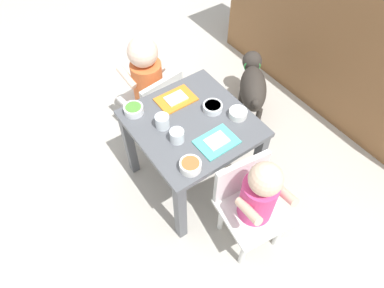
{
  "coord_description": "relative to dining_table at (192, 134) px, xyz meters",
  "views": [
    {
      "loc": [
        0.86,
        -0.6,
        1.65
      ],
      "look_at": [
        0.0,
        0.0,
        0.31
      ],
      "focal_mm": 31.8,
      "sensor_mm": 36.0,
      "label": 1
    }
  ],
  "objects": [
    {
      "name": "veggie_bowl_far",
      "position": [
        -0.01,
        0.12,
        0.11
      ],
      "size": [
        0.09,
        0.09,
        0.03
      ],
      "color": "white",
      "rests_on": "dining_table"
    },
    {
      "name": "veggie_bowl_near",
      "position": [
        0.09,
        0.19,
        0.11
      ],
      "size": [
        0.08,
        0.08,
        0.04
      ],
      "color": "white",
      "rests_on": "dining_table"
    },
    {
      "name": "seated_child_right",
      "position": [
        0.43,
        0.03,
        -0.01
      ],
      "size": [
        0.31,
        0.31,
        0.61
      ],
      "color": "silver",
      "rests_on": "ground"
    },
    {
      "name": "seated_child_left",
      "position": [
        -0.43,
        0.01,
        0.03
      ],
      "size": [
        0.31,
        0.31,
        0.66
      ],
      "color": "silver",
      "rests_on": "ground"
    },
    {
      "name": "water_cup_right",
      "position": [
        0.05,
        -0.12,
        0.12
      ],
      "size": [
        0.06,
        0.06,
        0.06
      ],
      "color": "white",
      "rests_on": "dining_table"
    },
    {
      "name": "food_tray_left",
      "position": [
        -0.16,
        0.02,
        0.1
      ],
      "size": [
        0.13,
        0.18,
        0.02
      ],
      "color": "orange",
      "rests_on": "dining_table"
    },
    {
      "name": "dog",
      "position": [
        -0.22,
        0.61,
        -0.16
      ],
      "size": [
        0.41,
        0.36,
        0.34
      ],
      "color": "#332D28",
      "rests_on": "ground"
    },
    {
      "name": "dining_table",
      "position": [
        0.0,
        0.0,
        0.0
      ],
      "size": [
        0.54,
        0.53,
        0.48
      ],
      "color": "#515459",
      "rests_on": "ground"
    },
    {
      "name": "kitchen_cabinet_back",
      "position": [
        0.0,
        1.17,
        0.09
      ],
      "size": [
        1.78,
        0.39,
        0.95
      ],
      "primitive_type": "cube",
      "color": "brown",
      "rests_on": "ground"
    },
    {
      "name": "food_tray_right",
      "position": [
        0.16,
        0.02,
        0.1
      ],
      "size": [
        0.14,
        0.18,
        0.02
      ],
      "color": "#4CC6BC",
      "rests_on": "dining_table"
    },
    {
      "name": "cereal_bowl_left_side",
      "position": [
        -0.21,
        -0.19,
        0.11
      ],
      "size": [
        0.09,
        0.09,
        0.04
      ],
      "color": "white",
      "rests_on": "dining_table"
    },
    {
      "name": "ground_plane",
      "position": [
        0.0,
        0.0,
        -0.39
      ],
      "size": [
        7.0,
        7.0,
        0.0
      ],
      "primitive_type": "plane",
      "color": "#B2ADA3"
    },
    {
      "name": "water_cup_left",
      "position": [
        -0.05,
        -0.13,
        0.12
      ],
      "size": [
        0.06,
        0.06,
        0.07
      ],
      "color": "white",
      "rests_on": "dining_table"
    },
    {
      "name": "cereal_bowl_right_side",
      "position": [
        0.21,
        -0.16,
        0.11
      ],
      "size": [
        0.09,
        0.09,
        0.04
      ],
      "color": "white",
      "rests_on": "dining_table"
    }
  ]
}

